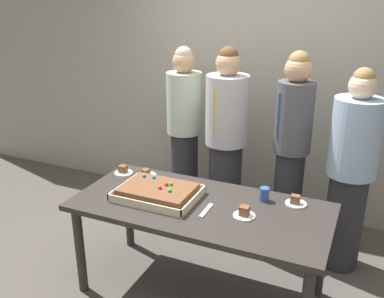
% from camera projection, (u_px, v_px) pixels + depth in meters
% --- Properties ---
extents(ground_plane, '(12.00, 12.00, 0.00)m').
position_uv_depth(ground_plane, '(200.00, 291.00, 3.26)').
color(ground_plane, '#4C4742').
extents(interior_back_panel, '(8.00, 0.12, 3.00)m').
position_uv_depth(interior_back_panel, '(265.00, 65.00, 4.11)').
color(interior_back_panel, '#9E998E').
rests_on(interior_back_panel, ground_plane).
extents(party_table, '(1.82, 0.84, 0.75)m').
position_uv_depth(party_table, '(200.00, 216.00, 3.03)').
color(party_table, '#2D2826').
rests_on(party_table, ground_plane).
extents(sheet_cake, '(0.59, 0.43, 0.11)m').
position_uv_depth(sheet_cake, '(158.00, 192.00, 3.09)').
color(sheet_cake, beige).
rests_on(sheet_cake, party_table).
extents(plated_slice_near_left, '(0.15, 0.15, 0.07)m').
position_uv_depth(plated_slice_near_left, '(296.00, 202.00, 3.00)').
color(plated_slice_near_left, white).
rests_on(plated_slice_near_left, party_table).
extents(plated_slice_near_right, '(0.15, 0.15, 0.07)m').
position_uv_depth(plated_slice_near_right, '(244.00, 213.00, 2.84)').
color(plated_slice_near_right, white).
rests_on(plated_slice_near_right, party_table).
extents(plated_slice_far_left, '(0.15, 0.15, 0.07)m').
position_uv_depth(plated_slice_far_left, '(123.00, 171.00, 3.51)').
color(plated_slice_far_left, white).
rests_on(plated_slice_far_left, party_table).
extents(plated_slice_far_right, '(0.15, 0.15, 0.06)m').
position_uv_depth(plated_slice_far_right, '(146.00, 174.00, 3.46)').
color(plated_slice_far_right, white).
rests_on(plated_slice_far_right, party_table).
extents(drink_cup_nearest, '(0.07, 0.07, 0.10)m').
position_uv_depth(drink_cup_nearest, '(264.00, 194.00, 3.04)').
color(drink_cup_nearest, '#2D5199').
rests_on(drink_cup_nearest, party_table).
extents(cake_server_utensil, '(0.03, 0.20, 0.01)m').
position_uv_depth(cake_server_utensil, '(206.00, 210.00, 2.91)').
color(cake_server_utensil, silver).
rests_on(cake_server_utensil, party_table).
extents(person_serving_front, '(0.37, 0.37, 1.75)m').
position_uv_depth(person_serving_front, '(226.00, 143.00, 3.78)').
color(person_serving_front, '#28282D').
rests_on(person_serving_front, ground_plane).
extents(person_green_shirt_behind, '(0.30, 0.30, 1.75)m').
position_uv_depth(person_green_shirt_behind, '(291.00, 150.00, 3.52)').
color(person_green_shirt_behind, '#28282D').
rests_on(person_green_shirt_behind, ground_plane).
extents(person_striped_tie_right, '(0.33, 0.33, 1.71)m').
position_uv_depth(person_striped_tie_right, '(184.00, 132.00, 4.10)').
color(person_striped_tie_right, '#28282D').
rests_on(person_striped_tie_right, ground_plane).
extents(person_left_edge_reaching, '(0.38, 0.38, 1.66)m').
position_uv_depth(person_left_edge_reaching, '(351.00, 171.00, 3.31)').
color(person_left_edge_reaching, '#28282D').
rests_on(person_left_edge_reaching, ground_plane).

